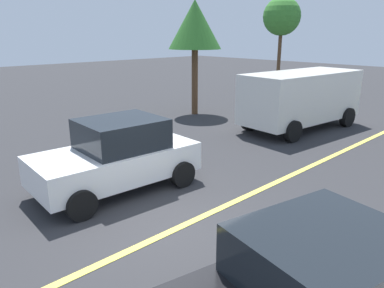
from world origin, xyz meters
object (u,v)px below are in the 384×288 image
at_px(tree_centre_verge, 195,26).
at_px(white_van, 301,97).
at_px(car_white_behind_van, 117,155).
at_px(tree_left_verge, 282,17).

bearing_deg(tree_centre_verge, white_van, -77.74).
bearing_deg(car_white_behind_van, white_van, 0.89).
distance_m(tree_left_verge, tree_centre_verge, 8.02).
relative_size(car_white_behind_van, tree_left_verge, 0.69).
bearing_deg(car_white_behind_van, tree_centre_verge, 34.16).
bearing_deg(white_van, tree_centre_verge, 102.26).
bearing_deg(tree_left_verge, white_van, -140.47).
distance_m(car_white_behind_van, tree_centre_verge, 9.37).
relative_size(car_white_behind_van, tree_centre_verge, 0.78).
xyz_separation_m(white_van, car_white_behind_van, (-8.37, -0.13, -0.42)).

